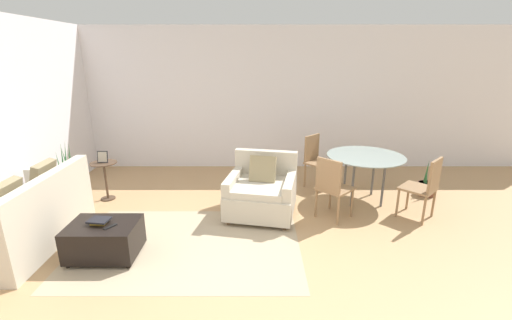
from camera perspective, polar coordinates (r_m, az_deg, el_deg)
The scene contains 18 objects.
ground_plane at distance 3.77m, azimuth 0.17°, elevation -19.05°, with size 20.00×20.00×0.00m, color tan.
wall_back at distance 6.82m, azimuth 0.21°, elevation 10.05°, with size 12.00×0.06×2.75m.
wall_left at distance 5.69m, azimuth -35.68°, elevation 5.37°, with size 0.06×12.00×2.75m.
area_rug at distance 4.38m, azimuth -11.02°, elevation -13.67°, with size 2.70×1.86×0.01m.
couch at distance 5.00m, azimuth -33.66°, elevation -8.33°, with size 0.88×1.72×0.93m.
armchair at distance 4.94m, azimuth 1.15°, elevation -5.31°, with size 1.09×1.08×0.86m.
ottoman at distance 4.35m, azimuth -23.77°, elevation -11.86°, with size 0.76×0.55×0.41m.
book_stack at distance 4.29m, azimuth -24.46°, elevation -9.16°, with size 0.24×0.20×0.05m.
tv_remote_primary at distance 4.16m, azimuth -22.93°, elevation -10.14°, with size 0.12×0.15×0.01m.
tv_remote_secondary at distance 4.40m, azimuth -24.47°, elevation -8.82°, with size 0.13×0.15×0.01m.
potted_plant at distance 6.19m, azimuth -28.31°, elevation -4.11°, with size 0.42×0.42×0.95m.
side_table at distance 5.88m, azimuth -23.69°, elevation -2.08°, with size 0.40×0.40×0.62m.
picture_frame at distance 5.80m, azimuth -24.01°, elevation 0.50°, with size 0.16×0.07×0.18m.
dining_table at distance 5.52m, azimuth 17.95°, elevation -0.06°, with size 1.17×1.17×0.74m.
dining_chair_near_left at distance 4.82m, azimuth 12.73°, elevation -4.03°, with size 0.59×0.59×0.90m.
dining_chair_near_right at distance 5.25m, azimuth 26.56°, elevation -3.71°, with size 0.59×0.59×0.90m.
dining_chair_far_left at distance 6.01m, azimuth 10.20°, elevation 0.40°, with size 0.59×0.59×0.90m.
potted_plant_small at distance 6.31m, azimuth 26.80°, elevation -3.98°, with size 0.29×0.29×0.62m.
Camera 1 is at (0.00, -3.04, 2.23)m, focal length 24.00 mm.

